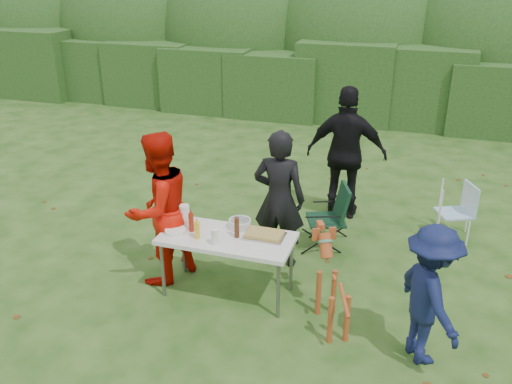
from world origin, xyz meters
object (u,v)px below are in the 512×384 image
(folding_table, at_px, (227,241))
(paper_towel_roll, at_px, (185,216))
(lawn_chair, at_px, (455,211))
(ketchup_bottle, at_px, (191,222))
(mustard_bottle, at_px, (197,230))
(camping_chair, at_px, (326,216))
(person_cook, at_px, (279,199))
(person_black_puffy, at_px, (346,154))
(beer_bottle, at_px, (237,228))
(child, at_px, (430,295))
(dog, at_px, (333,290))
(person_red_jacket, at_px, (159,209))

(folding_table, relative_size, paper_towel_roll, 5.77)
(lawn_chair, relative_size, ketchup_bottle, 3.57)
(lawn_chair, xyz_separation_m, mustard_bottle, (-2.79, -2.39, 0.45))
(camping_chair, bearing_deg, person_cook, 30.33)
(ketchup_bottle, bearing_deg, person_black_puffy, 61.28)
(beer_bottle, bearing_deg, mustard_bottle, -158.58)
(camping_chair, height_order, beer_bottle, beer_bottle)
(beer_bottle, bearing_deg, person_black_puffy, 71.59)
(person_black_puffy, bearing_deg, lawn_chair, 169.52)
(person_black_puffy, bearing_deg, child, 110.78)
(child, relative_size, dog, 1.47)
(lawn_chair, height_order, mustard_bottle, mustard_bottle)
(folding_table, xyz_separation_m, ketchup_bottle, (-0.43, -0.00, 0.16))
(dog, relative_size, paper_towel_roll, 3.73)
(person_black_puffy, height_order, mustard_bottle, person_black_puffy)
(lawn_chair, xyz_separation_m, ketchup_bottle, (-2.92, -2.25, 0.46))
(person_cook, distance_m, mustard_bottle, 1.19)
(dog, height_order, camping_chair, dog)
(child, bearing_deg, camping_chair, 4.35)
(person_red_jacket, xyz_separation_m, person_black_puffy, (1.80, 2.39, 0.06))
(person_red_jacket, distance_m, mustard_bottle, 0.62)
(folding_table, bearing_deg, ketchup_bottle, -179.99)
(person_black_puffy, distance_m, mustard_bottle, 2.89)
(person_cook, relative_size, lawn_chair, 2.25)
(dog, relative_size, mustard_bottle, 4.84)
(person_black_puffy, relative_size, camping_chair, 2.24)
(folding_table, relative_size, camping_chair, 1.71)
(camping_chair, relative_size, ketchup_bottle, 3.99)
(person_red_jacket, bearing_deg, camping_chair, 149.59)
(camping_chair, distance_m, paper_towel_roll, 2.00)
(camping_chair, height_order, ketchup_bottle, ketchup_bottle)
(folding_table, relative_size, mustard_bottle, 7.50)
(person_black_puffy, height_order, child, person_black_puffy)
(paper_towel_roll, bearing_deg, camping_chair, 43.70)
(dog, relative_size, camping_chair, 1.10)
(person_black_puffy, bearing_deg, mustard_bottle, 62.51)
(beer_bottle, bearing_deg, paper_towel_roll, 172.98)
(folding_table, distance_m, beer_bottle, 0.21)
(person_cook, xyz_separation_m, paper_towel_roll, (-0.92, -0.74, -0.01))
(person_cook, distance_m, camping_chair, 0.90)
(child, bearing_deg, mustard_bottle, 52.18)
(child, height_order, beer_bottle, child)
(folding_table, distance_m, person_red_jacket, 0.90)
(person_red_jacket, xyz_separation_m, paper_towel_roll, (0.31, 0.02, -0.05))
(child, distance_m, lawn_chair, 2.75)
(child, bearing_deg, person_black_puffy, -7.29)
(dog, height_order, mustard_bottle, mustard_bottle)
(person_red_jacket, distance_m, camping_chair, 2.26)
(beer_bottle, bearing_deg, ketchup_bottle, -177.88)
(child, bearing_deg, person_cook, 23.85)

